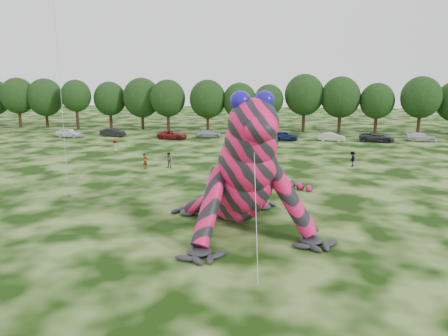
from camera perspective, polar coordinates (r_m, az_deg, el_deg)
ground at (r=25.25m, az=-1.87°, el=-12.27°), size 240.00×240.00×0.00m
inflatable_gecko at (r=31.33m, az=1.05°, el=1.72°), size 22.06×23.71×9.53m
tree_1 at (r=96.33m, az=-25.26°, el=7.73°), size 6.74×6.07×9.81m
tree_2 at (r=94.15m, az=-22.27°, el=7.86°), size 7.04×6.34×9.64m
tree_3 at (r=89.22m, az=-18.71°, el=7.86°), size 5.81×5.23×9.44m
tree_4 at (r=88.22m, az=-14.65°, el=7.94°), size 6.22×5.60×9.06m
tree_5 at (r=85.66m, az=-10.66°, el=8.26°), size 7.16×6.44×9.80m
tree_6 at (r=82.39m, az=-7.33°, el=8.11°), size 6.52×5.86×9.49m
tree_7 at (r=80.88m, az=-2.14°, el=8.12°), size 6.68×6.01×9.48m
tree_8 at (r=80.27m, az=2.05°, el=7.90°), size 6.14×5.53×8.94m
tree_9 at (r=80.27m, az=5.86°, el=7.75°), size 5.27×4.74×8.68m
tree_10 at (r=81.46m, az=10.41°, el=8.32°), size 7.09×6.38×10.50m
tree_11 at (r=81.61m, az=14.94°, el=7.97°), size 7.01×6.31×10.07m
tree_12 at (r=82.19m, az=19.31°, el=7.34°), size 5.99×5.39×8.97m
tree_13 at (r=83.24m, az=24.26°, el=7.41°), size 6.83×6.15×10.13m
car_0 at (r=78.08m, az=-19.57°, el=4.35°), size 4.65×2.35×1.52m
car_1 at (r=77.14m, az=-14.33°, el=4.54°), size 4.39×1.84×1.41m
car_2 at (r=72.19m, az=-6.76°, el=4.32°), size 4.96×2.36×1.37m
car_3 at (r=73.33m, az=-2.02°, el=4.49°), size 4.65×2.46×1.29m
car_4 at (r=70.93m, az=7.90°, el=4.20°), size 4.41×1.91×1.48m
car_5 at (r=71.47m, az=13.89°, el=3.97°), size 4.39×2.28×1.38m
car_6 at (r=72.62m, az=19.32°, el=3.81°), size 5.68×3.34×1.48m
car_7 at (r=75.99m, az=24.34°, el=3.71°), size 4.85×2.28×1.37m
spectator_0 at (r=49.71m, az=-10.26°, el=0.88°), size 0.60×0.74×1.75m
spectator_1 at (r=49.71m, az=-7.19°, el=1.00°), size 1.07×0.98×1.79m
spectator_2 at (r=52.40m, az=16.40°, el=1.14°), size 1.13×1.28×1.72m
spectator_4 at (r=61.41m, az=-14.02°, el=2.80°), size 0.90×0.97×1.66m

